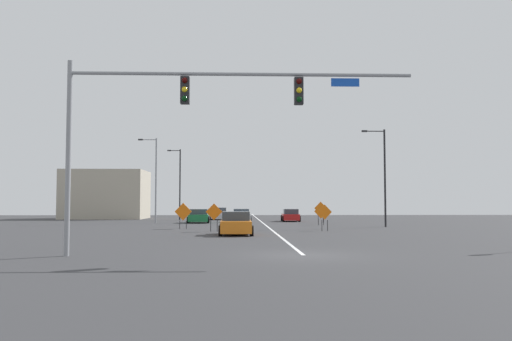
# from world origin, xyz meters

# --- Properties ---
(ground) EXTENTS (138.29, 138.29, 0.00)m
(ground) POSITION_xyz_m (0.00, 0.00, 0.00)
(ground) COLOR #38383A
(road_centre_stripe) EXTENTS (0.16, 76.83, 0.01)m
(road_centre_stripe) POSITION_xyz_m (0.00, 38.42, 0.00)
(road_centre_stripe) COLOR white
(road_centre_stripe) RESTS_ON ground
(traffic_signal_assembly) EXTENTS (13.25, 0.44, 7.42)m
(traffic_signal_assembly) POSITION_xyz_m (-4.58, -0.01, 5.61)
(traffic_signal_assembly) COLOR gray
(traffic_signal_assembly) RESTS_ON ground
(street_lamp_near_right) EXTENTS (1.58, 0.24, 8.31)m
(street_lamp_near_right) POSITION_xyz_m (-9.41, 43.29, 4.54)
(street_lamp_near_right) COLOR black
(street_lamp_near_right) RESTS_ON ground
(street_lamp_far_left) EXTENTS (1.86, 0.24, 8.40)m
(street_lamp_far_left) POSITION_xyz_m (-10.71, 33.10, 4.62)
(street_lamp_far_left) COLOR gray
(street_lamp_far_left) RESTS_ON ground
(street_lamp_mid_left) EXTENTS (1.98, 0.24, 8.14)m
(street_lamp_mid_left) POSITION_xyz_m (9.60, 24.09, 4.50)
(street_lamp_mid_left) COLOR black
(street_lamp_mid_left) RESTS_ON ground
(construction_sign_right_shoulder) EXTENTS (1.27, 0.31, 1.88)m
(construction_sign_right_shoulder) POSITION_xyz_m (4.99, 28.16, 1.16)
(construction_sign_right_shoulder) COLOR orange
(construction_sign_right_shoulder) RESTS_ON ground
(construction_sign_right_lane) EXTENTS (1.07, 0.22, 1.88)m
(construction_sign_right_lane) POSITION_xyz_m (3.69, 17.95, 1.21)
(construction_sign_right_lane) COLOR orange
(construction_sign_right_lane) RESTS_ON ground
(construction_sign_median_near) EXTENTS (1.33, 0.22, 2.13)m
(construction_sign_median_near) POSITION_xyz_m (5.89, 34.19, 1.35)
(construction_sign_median_near) COLOR orange
(construction_sign_median_near) RESTS_ON ground
(construction_sign_median_far) EXTENTS (1.34, 0.27, 2.00)m
(construction_sign_median_far) POSITION_xyz_m (-6.71, 21.33, 1.24)
(construction_sign_median_far) COLOR orange
(construction_sign_median_far) RESTS_ON ground
(construction_sign_left_shoulder) EXTENTS (1.16, 0.06, 1.96)m
(construction_sign_left_shoulder) POSITION_xyz_m (-4.17, 17.34, 1.25)
(construction_sign_left_shoulder) COLOR orange
(construction_sign_left_shoulder) RESTS_ON ground
(car_red_passing) EXTENTS (2.00, 4.15, 1.34)m
(car_red_passing) POSITION_xyz_m (3.19, 38.02, 0.64)
(car_red_passing) COLOR red
(car_red_passing) RESTS_ON ground
(car_silver_far) EXTENTS (2.16, 3.86, 1.44)m
(car_silver_far) POSITION_xyz_m (-4.74, 44.56, 0.68)
(car_silver_far) COLOR #B7BABF
(car_silver_far) RESTS_ON ground
(car_green_approaching) EXTENTS (2.27, 4.10, 1.37)m
(car_green_approaching) POSITION_xyz_m (-6.44, 34.12, 0.65)
(car_green_approaching) COLOR #196B38
(car_green_approaching) RESTS_ON ground
(car_orange_distant) EXTENTS (2.12, 3.89, 1.45)m
(car_orange_distant) POSITION_xyz_m (-2.62, 13.36, 0.66)
(car_orange_distant) COLOR orange
(car_orange_distant) RESTS_ON ground
(car_white_mid) EXTENTS (2.09, 4.39, 1.37)m
(car_white_mid) POSITION_xyz_m (-2.16, 36.25, 0.65)
(car_white_mid) COLOR white
(car_white_mid) RESTS_ON ground
(roadside_building_west) EXTENTS (9.99, 7.87, 6.11)m
(roadside_building_west) POSITION_xyz_m (-19.28, 49.14, 3.06)
(roadside_building_west) COLOR #B2A893
(roadside_building_west) RESTS_ON ground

